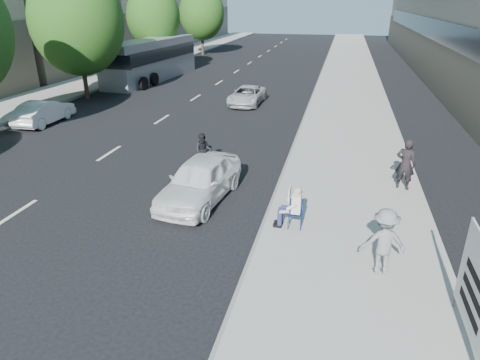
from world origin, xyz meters
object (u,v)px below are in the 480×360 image
(white_sedan_near, at_px, (200,180))
(white_sedan_mid, at_px, (44,112))
(motorcycle, at_px, (203,152))
(jogger, at_px, (384,242))
(bus, at_px, (152,60))
(pedestrian_woman, at_px, (406,164))
(seated_protester, at_px, (292,205))
(white_sedan_far, at_px, (247,96))

(white_sedan_near, relative_size, white_sedan_mid, 1.10)
(white_sedan_mid, height_order, motorcycle, motorcycle)
(white_sedan_near, xyz_separation_m, motorcycle, (-0.85, 3.04, -0.10))
(jogger, xyz_separation_m, motorcycle, (-6.55, 6.24, -0.37))
(white_sedan_near, xyz_separation_m, bus, (-11.42, 21.82, 0.90))
(motorcycle, bearing_deg, pedestrian_woman, -13.49)
(jogger, height_order, white_sedan_mid, jogger)
(motorcycle, bearing_deg, bus, 111.56)
(seated_protester, xyz_separation_m, bus, (-14.71, 23.25, 0.76))
(seated_protester, xyz_separation_m, motorcycle, (-4.14, 4.47, -0.24))
(white_sedan_near, distance_m, bus, 24.65)
(white_sedan_near, distance_m, white_sedan_mid, 13.61)
(white_sedan_far, bearing_deg, bus, 144.99)
(jogger, height_order, pedestrian_woman, pedestrian_woman)
(motorcycle, xyz_separation_m, bus, (-10.57, 18.78, 1.00))
(jogger, height_order, white_sedan_far, jogger)
(jogger, distance_m, white_sedan_mid, 20.14)
(white_sedan_near, xyz_separation_m, white_sedan_mid, (-11.44, 7.37, -0.09))
(pedestrian_woman, xyz_separation_m, white_sedan_near, (-6.80, -2.28, -0.33))
(jogger, relative_size, white_sedan_mid, 0.43)
(white_sedan_near, bearing_deg, motorcycle, 112.13)
(motorcycle, bearing_deg, jogger, -51.39)
(pedestrian_woman, bearing_deg, white_sedan_mid, 1.94)
(pedestrian_woman, bearing_deg, white_sedan_far, -38.07)
(pedestrian_woman, height_order, bus, bus)
(jogger, relative_size, pedestrian_woman, 0.93)
(seated_protester, height_order, bus, bus)
(seated_protester, xyz_separation_m, white_sedan_far, (-4.85, 15.93, -0.30))
(jogger, height_order, white_sedan_near, jogger)
(bus, bearing_deg, white_sedan_mid, -85.35)
(white_sedan_mid, height_order, white_sedan_far, white_sedan_mid)
(pedestrian_woman, relative_size, white_sedan_near, 0.42)
(white_sedan_far, bearing_deg, motorcycle, -84.85)
(white_sedan_far, relative_size, bus, 0.34)
(seated_protester, distance_m, pedestrian_woman, 5.11)
(white_sedan_near, distance_m, white_sedan_far, 14.59)
(jogger, distance_m, motorcycle, 9.06)
(jogger, xyz_separation_m, pedestrian_woman, (1.10, 5.48, 0.06))
(white_sedan_far, bearing_deg, white_sedan_near, -82.24)
(seated_protester, bearing_deg, jogger, -36.31)
(jogger, bearing_deg, white_sedan_near, -38.93)
(seated_protester, bearing_deg, motorcycle, 132.83)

